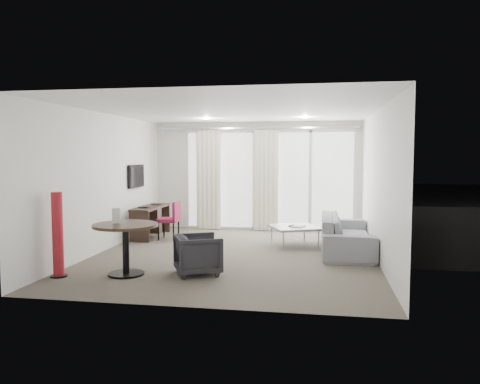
% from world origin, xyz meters
% --- Properties ---
extents(floor, '(5.00, 6.00, 0.00)m').
position_xyz_m(floor, '(0.00, 0.00, 0.00)').
color(floor, '#564F44').
rests_on(floor, ground).
extents(ceiling, '(5.00, 6.00, 0.00)m').
position_xyz_m(ceiling, '(0.00, 0.00, 2.60)').
color(ceiling, white).
rests_on(ceiling, ground).
extents(wall_left, '(0.00, 6.00, 2.60)m').
position_xyz_m(wall_left, '(-2.50, 0.00, 1.30)').
color(wall_left, silver).
rests_on(wall_left, ground).
extents(wall_right, '(0.00, 6.00, 2.60)m').
position_xyz_m(wall_right, '(2.50, 0.00, 1.30)').
color(wall_right, silver).
rests_on(wall_right, ground).
extents(wall_front, '(5.00, 0.00, 2.60)m').
position_xyz_m(wall_front, '(0.00, -3.00, 1.30)').
color(wall_front, silver).
rests_on(wall_front, ground).
extents(window_panel, '(4.00, 0.02, 2.38)m').
position_xyz_m(window_panel, '(0.30, 2.98, 1.20)').
color(window_panel, white).
rests_on(window_panel, ground).
extents(window_frame, '(4.10, 0.06, 2.44)m').
position_xyz_m(window_frame, '(0.30, 2.97, 1.20)').
color(window_frame, white).
rests_on(window_frame, ground).
extents(curtain_left, '(0.60, 0.20, 2.38)m').
position_xyz_m(curtain_left, '(-1.15, 2.82, 1.20)').
color(curtain_left, silver).
rests_on(curtain_left, ground).
extents(curtain_right, '(0.60, 0.20, 2.38)m').
position_xyz_m(curtain_right, '(0.25, 2.82, 1.20)').
color(curtain_right, silver).
rests_on(curtain_right, ground).
extents(curtain_track, '(4.80, 0.04, 0.04)m').
position_xyz_m(curtain_track, '(0.00, 2.82, 2.45)').
color(curtain_track, '#B2B2B7').
rests_on(curtain_track, ceiling).
extents(downlight_a, '(0.12, 0.12, 0.02)m').
position_xyz_m(downlight_a, '(-0.90, 1.60, 2.59)').
color(downlight_a, '#FFE0B2').
rests_on(downlight_a, ceiling).
extents(downlight_b, '(0.12, 0.12, 0.02)m').
position_xyz_m(downlight_b, '(1.20, 1.60, 2.59)').
color(downlight_b, '#FFE0B2').
rests_on(downlight_b, ceiling).
extents(desk, '(0.45, 1.44, 0.68)m').
position_xyz_m(desk, '(-2.17, 1.54, 0.34)').
color(desk, black).
rests_on(desk, floor).
extents(tv, '(0.05, 0.80, 0.50)m').
position_xyz_m(tv, '(-2.46, 1.45, 1.35)').
color(tv, black).
rests_on(tv, wall_left).
extents(desk_chair, '(0.46, 0.43, 0.82)m').
position_xyz_m(desk_chair, '(-1.68, 1.29, 0.41)').
color(desk_chair, maroon).
rests_on(desk_chair, floor).
extents(round_table, '(1.17, 1.17, 0.78)m').
position_xyz_m(round_table, '(-1.37, -1.68, 0.39)').
color(round_table, '#312015').
rests_on(round_table, floor).
extents(menu_card, '(0.12, 0.07, 0.23)m').
position_xyz_m(menu_card, '(-1.52, -1.66, 0.72)').
color(menu_card, white).
rests_on(menu_card, round_table).
extents(red_lamp, '(0.32, 0.32, 1.27)m').
position_xyz_m(red_lamp, '(-2.32, -1.96, 0.63)').
color(red_lamp, maroon).
rests_on(red_lamp, floor).
extents(tub_armchair, '(0.89, 0.88, 0.61)m').
position_xyz_m(tub_armchair, '(-0.30, -1.46, 0.30)').
color(tub_armchair, black).
rests_on(tub_armchair, floor).
extents(coffee_table, '(1.16, 1.16, 0.39)m').
position_xyz_m(coffee_table, '(1.03, 1.02, 0.20)').
color(coffee_table, gray).
rests_on(coffee_table, floor).
extents(remote, '(0.10, 0.15, 0.02)m').
position_xyz_m(remote, '(0.97, 1.04, 0.36)').
color(remote, black).
rests_on(remote, coffee_table).
extents(magazine, '(0.32, 0.36, 0.02)m').
position_xyz_m(magazine, '(1.11, 0.94, 0.36)').
color(magazine, gray).
rests_on(magazine, coffee_table).
extents(sofa, '(0.91, 2.32, 0.68)m').
position_xyz_m(sofa, '(2.03, 0.64, 0.34)').
color(sofa, gray).
rests_on(sofa, floor).
extents(terrace_slab, '(5.60, 3.00, 0.12)m').
position_xyz_m(terrace_slab, '(0.30, 4.50, -0.06)').
color(terrace_slab, '#4D4D50').
rests_on(terrace_slab, ground).
extents(rattan_chair_a, '(0.75, 0.75, 0.83)m').
position_xyz_m(rattan_chair_a, '(0.50, 4.09, 0.42)').
color(rattan_chair_a, brown).
rests_on(rattan_chair_a, terrace_slab).
extents(rattan_chair_b, '(0.76, 0.76, 0.85)m').
position_xyz_m(rattan_chair_b, '(2.13, 4.39, 0.43)').
color(rattan_chair_b, brown).
rests_on(rattan_chair_b, terrace_slab).
extents(rattan_table, '(0.64, 0.64, 0.51)m').
position_xyz_m(rattan_table, '(1.32, 3.87, 0.26)').
color(rattan_table, brown).
rests_on(rattan_table, terrace_slab).
extents(balustrade, '(5.50, 0.06, 1.05)m').
position_xyz_m(balustrade, '(0.30, 5.95, 0.50)').
color(balustrade, '#B2B2B7').
rests_on(balustrade, terrace_slab).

